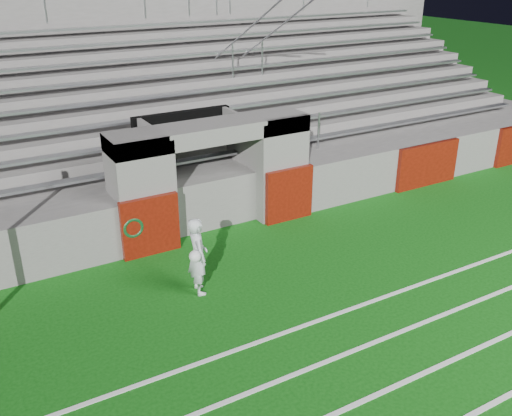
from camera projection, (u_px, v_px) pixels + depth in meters
ground at (293, 293)px, 11.16m from camera, size 90.00×90.00×0.00m
stadium_structure at (146, 125)px, 16.88m from camera, size 26.00×8.48×5.42m
goalkeeper_with_ball at (198, 256)px, 10.91m from camera, size 0.49×0.64×1.58m
hose_coil at (133, 226)px, 12.17m from camera, size 0.49×0.14×0.52m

